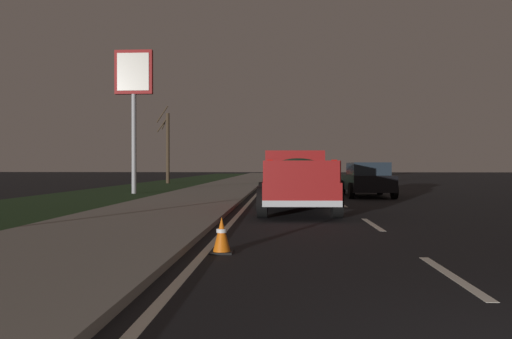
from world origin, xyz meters
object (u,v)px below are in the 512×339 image
gas_price_sign (134,86)px  traffic_cone_near (222,235)px  sedan_red (288,172)px  bare_tree_far (167,145)px  sedan_green (285,174)px  sedan_black (367,179)px  pickup_truck (295,179)px

gas_price_sign → traffic_cone_near: 17.96m
sedan_red → gas_price_sign: gas_price_sign is taller
bare_tree_far → gas_price_sign: bearing=-173.1°
gas_price_sign → sedan_green: bearing=-36.0°
sedan_red → bare_tree_far: size_ratio=0.72×
sedan_black → bare_tree_far: 20.35m
pickup_truck → traffic_cone_near: size_ratio=9.46×
pickup_truck → gas_price_sign: 12.63m
sedan_black → traffic_cone_near: 15.12m
sedan_black → bare_tree_far: bare_tree_far is taller
sedan_black → pickup_truck: bearing=154.6°
sedan_red → bare_tree_far: 11.90m
pickup_truck → bare_tree_far: 24.76m
sedan_black → sedan_green: 12.70m
sedan_green → traffic_cone_near: 26.53m
gas_price_sign → bare_tree_far: size_ratio=1.16×
gas_price_sign → traffic_cone_near: bearing=-158.0°
pickup_truck → sedan_green: bearing=0.5°
sedan_red → bare_tree_far: bearing=124.2°
sedan_black → gas_price_sign: (1.64, 11.26, 4.63)m
sedan_green → gas_price_sign: bearing=144.0°
sedan_black → gas_price_sign: size_ratio=0.61×
sedan_black → traffic_cone_near: sedan_black is taller
sedan_black → gas_price_sign: gas_price_sign is taller
sedan_red → traffic_cone_near: sedan_red is taller
sedan_red → sedan_green: bearing=178.1°
pickup_truck → sedan_green: (19.42, 0.16, -0.20)m
sedan_green → gas_price_sign: size_ratio=0.61×
traffic_cone_near → bare_tree_far: bearing=15.2°
sedan_black → bare_tree_far: (15.55, 12.94, 2.21)m
sedan_red → sedan_black: size_ratio=1.01×
sedan_red → traffic_cone_near: bearing=177.6°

